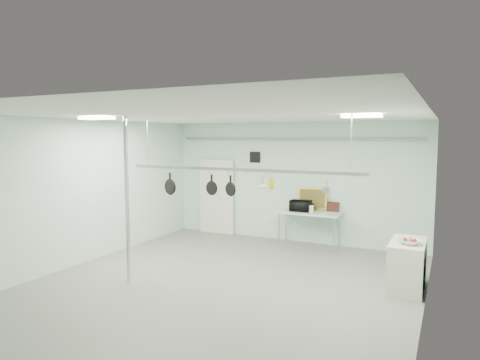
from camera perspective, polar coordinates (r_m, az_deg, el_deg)
The scene contains 25 objects.
floor at distance 8.31m, azimuth -2.55°, elevation -13.98°, with size 8.00×8.00×0.00m, color gray.
ceiling at distance 7.84m, azimuth -2.66°, elevation 8.55°, with size 7.00×8.00×0.02m, color silver.
back_wall at distance 11.54m, azimuth 7.02°, elevation -0.29°, with size 7.00×0.02×3.20m, color silver.
right_wall at distance 6.96m, azimuth 23.53°, elevation -4.72°, with size 0.02×8.00×3.20m, color silver.
door at distance 12.51m, azimuth -3.09°, elevation -2.32°, with size 1.10×0.10×2.20m, color silver.
wall_vent at distance 11.88m, azimuth 2.01°, elevation 3.07°, with size 0.30×0.04×0.30m, color black.
conduit_pipe at distance 11.40m, azimuth 6.94°, elevation 5.43°, with size 0.07×0.07×6.60m, color gray.
chrome_pole at distance 8.40m, azimuth -14.83°, elevation -2.70°, with size 0.08×0.08×3.20m, color silver.
prep_table at distance 11.10m, azimuth 9.23°, elevation -4.57°, with size 1.60×0.70×0.91m.
side_cabinet at distance 8.60m, azimuth 21.40°, elevation -10.55°, with size 0.60×1.20×0.90m, color beige.
pot_rack at distance 8.02m, azimuth -0.34°, elevation 1.63°, with size 4.80×0.06×1.00m.
light_panel_left at distance 8.52m, azimuth -18.56°, elevation 7.83°, with size 0.65×0.30×0.05m, color white.
light_panel_right at distance 7.58m, azimuth 15.91°, elevation 8.21°, with size 0.65×0.30×0.05m, color white.
microwave at distance 11.12m, azimuth 8.10°, elevation -3.40°, with size 0.51×0.35×0.28m, color black.
coffee_canister at distance 11.01m, azimuth 9.45°, elevation -3.77°, with size 0.14×0.14×0.19m, color white.
painting_large at distance 11.33m, azimuth 9.63°, elevation -2.50°, with size 0.78×0.05×0.58m, color gold.
painting_small at distance 11.21m, azimuth 12.34°, elevation -3.50°, with size 0.30×0.04×0.25m, color #361A13.
fruit_bowl at distance 8.27m, azimuth 21.70°, elevation -7.66°, with size 0.38×0.38×0.09m, color silver.
skillet_left at distance 8.85m, azimuth -9.31°, elevation -0.49°, with size 0.33×0.06×0.46m, color black, non-canonical shape.
skillet_mid at distance 8.32m, azimuth -3.80°, elevation -0.57°, with size 0.28×0.06×0.39m, color black, non-canonical shape.
skillet_right at distance 8.12m, azimuth -1.27°, elevation -0.69°, with size 0.27×0.06×0.38m, color black, non-canonical shape.
whisk at distance 7.83m, azimuth 3.06°, elevation -0.60°, with size 0.14×0.14×0.29m, color #A1A1A6, non-canonical shape.
grater at distance 7.76m, azimuth 4.26°, elevation -0.50°, with size 0.10×0.02×0.24m, color yellow, non-canonical shape.
saucepan at distance 7.44m, azimuth 11.47°, elevation -0.83°, with size 0.12×0.08×0.23m, color #A9A9AD, non-canonical shape.
fruit_cluster at distance 8.27m, azimuth 21.71°, elevation -7.39°, with size 0.24×0.24×0.09m, color maroon, non-canonical shape.
Camera 1 is at (3.79, -6.85, 2.81)m, focal length 32.00 mm.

